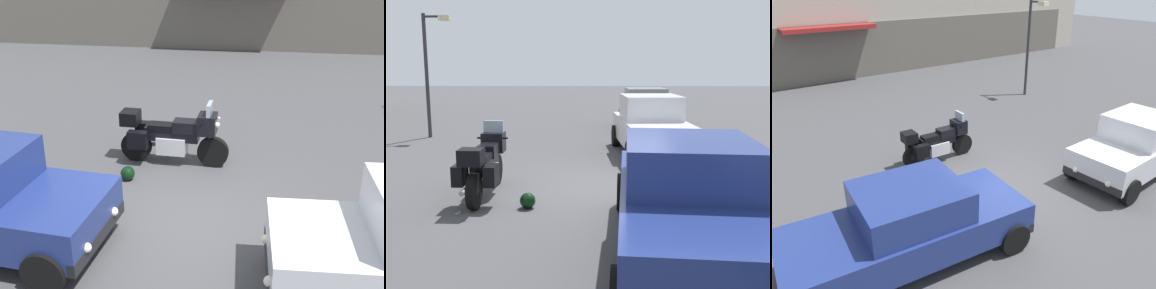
{
  "view_description": "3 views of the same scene",
  "coord_description": "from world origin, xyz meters",
  "views": [
    {
      "loc": [
        1.21,
        -6.97,
        4.49
      ],
      "look_at": [
        0.06,
        0.67,
        1.16
      ],
      "focal_mm": 46.8,
      "sensor_mm": 36.0,
      "label": 1
    },
    {
      "loc": [
        -8.86,
        0.45,
        2.53
      ],
      "look_at": [
        -0.41,
        0.56,
        0.98
      ],
      "focal_mm": 41.96,
      "sensor_mm": 36.0,
      "label": 2
    },
    {
      "loc": [
        -5.7,
        -6.06,
        4.95
      ],
      "look_at": [
        -0.76,
        0.79,
        1.12
      ],
      "focal_mm": 34.81,
      "sensor_mm": 36.0,
      "label": 3
    }
  ],
  "objects": [
    {
      "name": "motorcycle",
      "position": [
        -0.6,
        2.33,
        0.62
      ],
      "size": [
        2.26,
        0.78,
        1.36
      ],
      "rotation": [
        0.0,
        0.0,
        -0.04
      ],
      "color": "black",
      "rests_on": "ground"
    },
    {
      "name": "ground_plane",
      "position": [
        0.0,
        0.0,
        0.0
      ],
      "size": [
        80.0,
        80.0,
        0.0
      ],
      "primitive_type": "plane",
      "color": "#424244"
    },
    {
      "name": "helmet",
      "position": [
        -1.32,
        1.43,
        0.14
      ],
      "size": [
        0.28,
        0.28,
        0.28
      ],
      "primitive_type": "sphere",
      "color": "black",
      "rests_on": "ground"
    }
  ]
}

